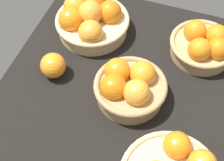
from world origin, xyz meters
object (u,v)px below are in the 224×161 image
object	(u,v)px
basket_near_left	(91,20)
loose_orange_front_gap	(54,65)
basket_center	(129,86)
basket_far_left	(204,45)

from	to	relation	value
basket_near_left	loose_orange_front_gap	distance (cm)	21.02
basket_center	basket_far_left	distance (cm)	28.96
basket_center	loose_orange_front_gap	distance (cm)	24.15
basket_near_left	basket_far_left	size ratio (longest dim) A/B	1.19
basket_near_left	basket_center	xyz separation A→B (cm)	(21.54, 20.08, -0.09)
basket_far_left	loose_orange_front_gap	size ratio (longest dim) A/B	2.66
basket_near_left	basket_far_left	bearing A→B (deg)	92.75
basket_far_left	loose_orange_front_gap	world-z (taller)	basket_far_left
basket_near_left	basket_center	world-z (taller)	basket_near_left
basket_center	basket_far_left	xyz separation A→B (cm)	(-23.33, 17.16, -0.54)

